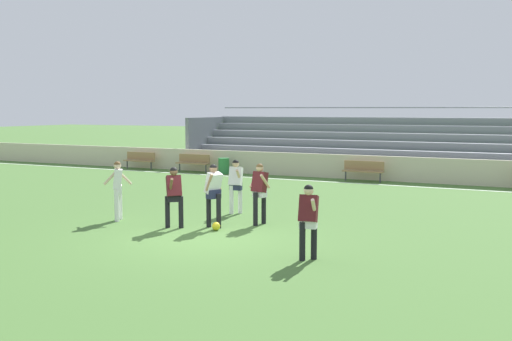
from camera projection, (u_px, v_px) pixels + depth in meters
name	position (u px, v px, depth m)	size (l,w,h in m)	color
ground_plane	(204.00, 238.00, 14.62)	(160.00, 160.00, 0.00)	#477033
field_line_sideline	(350.00, 183.00, 25.54)	(44.00, 0.12, 0.01)	white
sideline_wall	(360.00, 167.00, 26.77)	(48.00, 0.16, 1.10)	beige
bleacher_stand	(451.00, 146.00, 28.10)	(27.06, 4.50, 3.29)	#9EA3AD
bench_near_wall_gap	(140.00, 159.00, 31.37)	(1.80, 0.40, 0.90)	#99754C
bench_near_bin	(193.00, 161.00, 29.92)	(1.80, 0.40, 0.90)	#99754C
bench_centre_sideline	(363.00, 169.00, 26.08)	(1.80, 0.40, 0.90)	#99754C
trash_bin	(224.00, 166.00, 29.12)	(0.55, 0.55, 0.78)	#2D7F3D
player_white_trailing_run	(213.00, 190.00, 15.86)	(0.51, 0.62, 1.72)	black
player_dark_wide_left	(174.00, 192.00, 15.84)	(0.54, 0.76, 1.64)	black
player_white_pressing_high	(236.00, 182.00, 17.99)	(0.48, 0.66, 1.66)	white
player_dark_wide_right	(308.00, 216.00, 12.46)	(0.47, 0.62, 1.61)	black
player_white_deep_cover	(118.00, 185.00, 16.89)	(0.74, 0.48, 1.70)	white
player_dark_overlapping	(260.00, 188.00, 16.28)	(0.55, 0.58, 1.70)	black
soccer_ball	(216.00, 226.00, 15.59)	(0.22, 0.22, 0.22)	yellow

